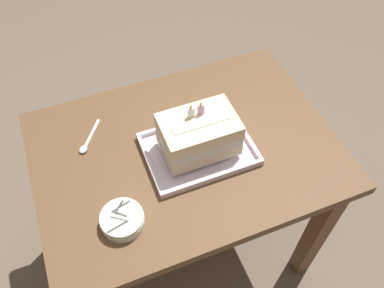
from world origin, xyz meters
The scene contains 6 objects.
ground_plane centered at (0.00, 0.00, 0.00)m, with size 8.00×8.00×0.00m, color #6B5B4C.
dining_table centered at (0.00, 0.00, 0.58)m, with size 0.94×0.67×0.71m.
foil_tray centered at (0.03, -0.02, 0.71)m, with size 0.33×0.24×0.02m.
birthday_cake centered at (0.03, -0.02, 0.79)m, with size 0.22×0.15×0.16m.
bowl_stack centered at (-0.25, -0.17, 0.72)m, with size 0.12×0.12×0.09m.
serving_spoon_near_tray centered at (-0.29, 0.12, 0.71)m, with size 0.10×0.13×0.01m.
Camera 1 is at (-0.26, -0.71, 1.71)m, focal length 37.72 mm.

